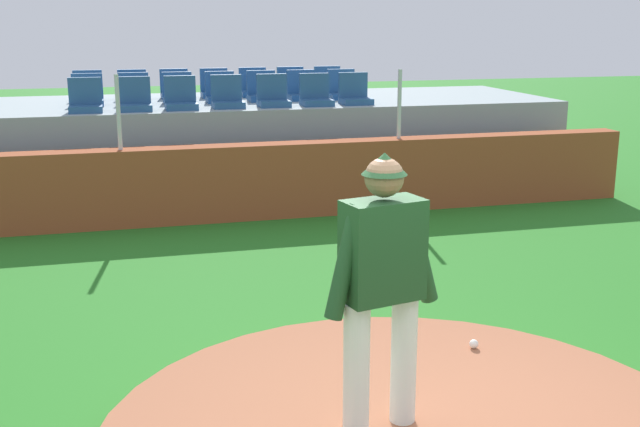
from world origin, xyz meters
TOP-DOWN VIEW (x-y plane):
  - pitcher at (-0.17, 0.16)m, footprint 0.83×0.37m
  - baseball at (0.97, 1.15)m, footprint 0.07×0.07m
  - brick_barrier at (0.00, 6.73)m, footprint 12.02×0.40m
  - fence_post_left at (-1.67, 6.73)m, footprint 0.06×0.06m
  - fence_post_right at (2.36, 6.73)m, footprint 0.06×0.06m
  - bleacher_platform at (0.00, 9.10)m, footprint 11.31×3.22m
  - stadium_chair_0 at (-2.12, 8.00)m, footprint 0.48×0.44m
  - stadium_chair_1 at (-1.41, 7.99)m, footprint 0.48×0.44m
  - stadium_chair_2 at (-0.72, 8.00)m, footprint 0.48×0.44m
  - stadium_chair_3 at (-0.00, 8.04)m, footprint 0.48×0.44m
  - stadium_chair_4 at (0.72, 8.03)m, footprint 0.48×0.44m
  - stadium_chair_5 at (1.41, 8.00)m, footprint 0.48×0.44m
  - stadium_chair_6 at (2.07, 8.03)m, footprint 0.48×0.44m
  - stadium_chair_7 at (-2.11, 8.88)m, footprint 0.48×0.44m
  - stadium_chair_8 at (-1.39, 8.90)m, footprint 0.48×0.44m
  - stadium_chair_9 at (-0.69, 8.88)m, footprint 0.48×0.44m
  - stadium_chair_10 at (0.01, 8.86)m, footprint 0.48×0.44m
  - stadium_chair_11 at (0.71, 8.89)m, footprint 0.48×0.44m
  - stadium_chair_12 at (1.40, 8.89)m, footprint 0.48×0.44m
  - stadium_chair_13 at (2.11, 8.89)m, footprint 0.48×0.44m
  - stadium_chair_14 at (-2.12, 9.71)m, footprint 0.48×0.44m
  - stadium_chair_15 at (-1.39, 9.71)m, footprint 0.48×0.44m
  - stadium_chair_16 at (-0.68, 9.71)m, footprint 0.48×0.44m
  - stadium_chair_17 at (0.02, 9.71)m, footprint 0.48×0.44m
  - stadium_chair_18 at (0.71, 9.74)m, footprint 0.48×0.44m
  - stadium_chair_19 at (1.41, 9.75)m, footprint 0.48×0.44m
  - stadium_chair_20 at (2.11, 9.76)m, footprint 0.48×0.44m

SIDE VIEW (x-z plane):
  - baseball at x=0.97m, z-range 0.23..0.30m
  - brick_barrier at x=0.00m, z-range 0.00..1.08m
  - bleacher_platform at x=0.00m, z-range 0.00..1.46m
  - pitcher at x=-0.17m, z-range 0.37..2.19m
  - fence_post_left at x=-1.67m, z-range 1.08..2.10m
  - fence_post_right at x=2.36m, z-range 1.08..2.10m
  - stadium_chair_0 at x=-2.12m, z-range 1.37..1.87m
  - stadium_chair_1 at x=-1.41m, z-range 1.37..1.87m
  - stadium_chair_2 at x=-0.72m, z-range 1.37..1.87m
  - stadium_chair_3 at x=0.00m, z-range 1.37..1.87m
  - stadium_chair_4 at x=0.72m, z-range 1.37..1.87m
  - stadium_chair_5 at x=1.41m, z-range 1.37..1.87m
  - stadium_chair_6 at x=2.07m, z-range 1.37..1.87m
  - stadium_chair_7 at x=-2.11m, z-range 1.37..1.87m
  - stadium_chair_8 at x=-1.39m, z-range 1.37..1.87m
  - stadium_chair_9 at x=-0.69m, z-range 1.37..1.87m
  - stadium_chair_10 at x=0.01m, z-range 1.37..1.87m
  - stadium_chair_11 at x=0.71m, z-range 1.37..1.87m
  - stadium_chair_12 at x=1.40m, z-range 1.37..1.87m
  - stadium_chair_13 at x=2.11m, z-range 1.37..1.87m
  - stadium_chair_14 at x=-2.12m, z-range 1.37..1.87m
  - stadium_chair_15 at x=-1.39m, z-range 1.37..1.87m
  - stadium_chair_16 at x=-0.68m, z-range 1.37..1.87m
  - stadium_chair_17 at x=0.02m, z-range 1.37..1.87m
  - stadium_chair_18 at x=0.71m, z-range 1.37..1.87m
  - stadium_chair_19 at x=1.41m, z-range 1.37..1.87m
  - stadium_chair_20 at x=2.11m, z-range 1.37..1.87m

